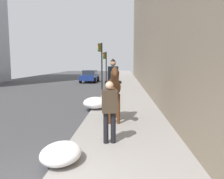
{
  "coord_description": "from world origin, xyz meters",
  "views": [
    {
      "loc": [
        -3.59,
        -1.54,
        2.31
      ],
      "look_at": [
        4.0,
        -1.12,
        1.4
      ],
      "focal_mm": 35.86,
      "sensor_mm": 36.0,
      "label": 1
    }
  ],
  "objects_px": {
    "pedestrian_greeting": "(110,108)",
    "traffic_light_far_curb": "(105,63)",
    "mounted_horse_near": "(113,86)",
    "traffic_light_near_curb": "(101,59)",
    "car_near_lane": "(90,76)"
  },
  "relations": [
    {
      "from": "car_near_lane",
      "to": "traffic_light_far_curb",
      "type": "bearing_deg",
      "value": 38.73
    },
    {
      "from": "pedestrian_greeting",
      "to": "car_near_lane",
      "type": "bearing_deg",
      "value": 0.12
    },
    {
      "from": "mounted_horse_near",
      "to": "traffic_light_near_curb",
      "type": "bearing_deg",
      "value": -178.44
    },
    {
      "from": "mounted_horse_near",
      "to": "car_near_lane",
      "type": "xyz_separation_m",
      "value": [
        18.21,
        3.71,
        -0.7
      ]
    },
    {
      "from": "pedestrian_greeting",
      "to": "traffic_light_near_curb",
      "type": "xyz_separation_m",
      "value": [
        13.32,
        1.62,
        1.58
      ]
    },
    {
      "from": "car_near_lane",
      "to": "pedestrian_greeting",
      "type": "bearing_deg",
      "value": 12.56
    },
    {
      "from": "pedestrian_greeting",
      "to": "traffic_light_far_curb",
      "type": "distance_m",
      "value": 17.8
    },
    {
      "from": "traffic_light_near_curb",
      "to": "traffic_light_far_curb",
      "type": "height_order",
      "value": "traffic_light_near_curb"
    },
    {
      "from": "mounted_horse_near",
      "to": "pedestrian_greeting",
      "type": "relative_size",
      "value": 1.38
    },
    {
      "from": "car_near_lane",
      "to": "traffic_light_near_curb",
      "type": "distance_m",
      "value": 7.77
    },
    {
      "from": "mounted_horse_near",
      "to": "pedestrian_greeting",
      "type": "bearing_deg",
      "value": -6.38
    },
    {
      "from": "traffic_light_near_curb",
      "to": "traffic_light_far_curb",
      "type": "bearing_deg",
      "value": -0.22
    },
    {
      "from": "car_near_lane",
      "to": "traffic_light_near_curb",
      "type": "bearing_deg",
      "value": 18.5
    },
    {
      "from": "pedestrian_greeting",
      "to": "traffic_light_near_curb",
      "type": "height_order",
      "value": "traffic_light_near_curb"
    },
    {
      "from": "pedestrian_greeting",
      "to": "traffic_light_far_curb",
      "type": "relative_size",
      "value": 0.49
    }
  ]
}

